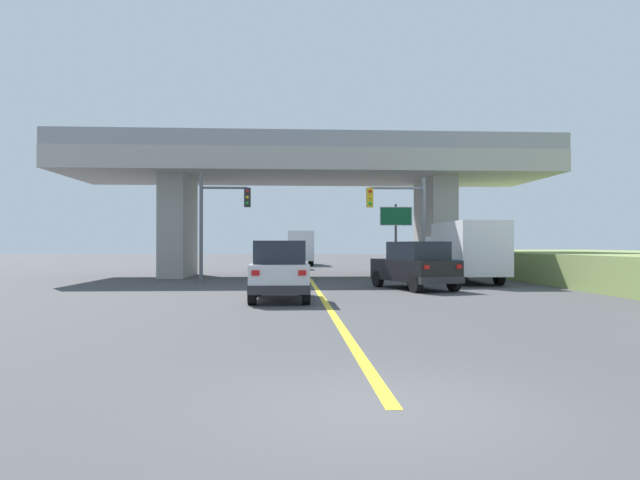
{
  "coord_description": "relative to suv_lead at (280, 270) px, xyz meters",
  "views": [
    {
      "loc": [
        -1.21,
        -6.31,
        1.88
      ],
      "look_at": [
        0.45,
        22.77,
        2.14
      ],
      "focal_mm": 31.35,
      "sensor_mm": 36.0,
      "label": 1
    }
  ],
  "objects": [
    {
      "name": "ground",
      "position": [
        1.49,
        14.57,
        -1.01
      ],
      "size": [
        160.0,
        160.0,
        0.0
      ],
      "primitive_type": "plane",
      "color": "#424244"
    },
    {
      "name": "overpass_bridge",
      "position": [
        1.49,
        14.57,
        4.73
      ],
      "size": [
        28.33,
        8.3,
        8.02
      ],
      "color": "#A8A59E",
      "rests_on": "ground"
    },
    {
      "name": "lane_divider_stripe",
      "position": [
        1.49,
        -0.45,
        -1.01
      ],
      "size": [
        0.2,
        24.58,
        0.01
      ],
      "primitive_type": "cube",
      "color": "yellow",
      "rests_on": "ground"
    },
    {
      "name": "suv_lead",
      "position": [
        0.0,
        0.0,
        0.0
      ],
      "size": [
        1.95,
        4.27,
        2.02
      ],
      "color": "silver",
      "rests_on": "ground"
    },
    {
      "name": "suv_crossing",
      "position": [
        5.66,
        4.34,
        0.0
      ],
      "size": [
        3.21,
        4.87,
        2.02
      ],
      "rotation": [
        0.0,
        0.0,
        0.3
      ],
      "color": "black",
      "rests_on": "ground"
    },
    {
      "name": "box_truck",
      "position": [
        9.15,
        8.64,
        0.58
      ],
      "size": [
        2.33,
        7.44,
        3.0
      ],
      "color": "silver",
      "rests_on": "ground"
    },
    {
      "name": "sedan_oncoming",
      "position": [
        0.48,
        24.67,
        -0.0
      ],
      "size": [
        1.89,
        4.3,
        2.02
      ],
      "color": "navy",
      "rests_on": "ground"
    },
    {
      "name": "traffic_signal_nearside",
      "position": [
        6.01,
        8.34,
        2.37
      ],
      "size": [
        2.96,
        0.36,
        5.22
      ],
      "color": "slate",
      "rests_on": "ground"
    },
    {
      "name": "traffic_signal_farside",
      "position": [
        -3.21,
        8.92,
        2.4
      ],
      "size": [
        2.54,
        0.36,
        5.46
      ],
      "color": "#56595E",
      "rests_on": "ground"
    },
    {
      "name": "highway_sign",
      "position": [
        6.51,
        12.88,
        2.15
      ],
      "size": [
        1.88,
        0.17,
        4.24
      ],
      "color": "#56595E",
      "rests_on": "ground"
    },
    {
      "name": "semi_truck_distant",
      "position": [
        1.42,
        33.21,
        0.63
      ],
      "size": [
        2.33,
        7.04,
        3.14
      ],
      "color": "navy",
      "rests_on": "ground"
    }
  ]
}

